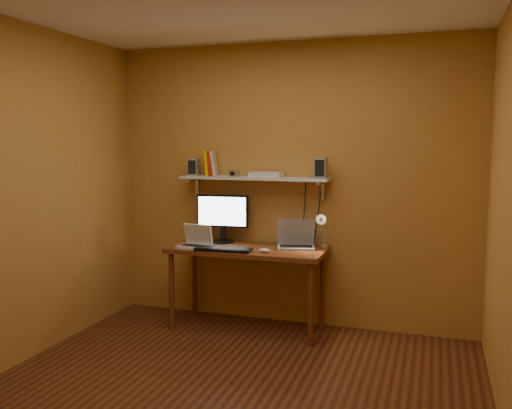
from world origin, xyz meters
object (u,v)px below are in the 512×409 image
(wall_shelf, at_px, (254,179))
(speaker_left, at_px, (194,167))
(monitor, at_px, (223,216))
(speaker_right, at_px, (321,168))
(netbook, at_px, (196,241))
(desk_lamp, at_px, (323,226))
(router, at_px, (266,174))
(desk, at_px, (247,257))
(keyboard, at_px, (223,249))
(laptop, at_px, (296,240))
(mouse, at_px, (264,250))
(shelf_camera, at_px, (233,173))

(wall_shelf, relative_size, speaker_left, 8.58)
(wall_shelf, xyz_separation_m, speaker_left, (-0.61, -0.01, 0.10))
(monitor, xyz_separation_m, speaker_right, (0.93, 0.00, 0.46))
(wall_shelf, distance_m, netbook, 0.78)
(desk_lamp, xyz_separation_m, router, (-0.54, 0.07, 0.44))
(monitor, distance_m, desk_lamp, 0.97)
(desk, distance_m, speaker_left, 1.02)
(speaker_right, bearing_deg, keyboard, -152.75)
(netbook, xyz_separation_m, speaker_left, (-0.16, 0.31, 0.65))
(router, bearing_deg, keyboard, -124.23)
(keyboard, relative_size, desk_lamp, 1.31)
(desk, bearing_deg, netbook, -164.29)
(laptop, bearing_deg, speaker_right, -4.62)
(mouse, relative_size, desk_lamp, 0.26)
(mouse, bearing_deg, laptop, 56.16)
(desk, distance_m, keyboard, 0.27)
(speaker_left, bearing_deg, keyboard, -46.00)
(monitor, distance_m, shelf_camera, 0.43)
(laptop, relative_size, keyboard, 0.78)
(keyboard, height_order, mouse, mouse)
(mouse, xyz_separation_m, router, (-0.09, 0.35, 0.63))
(mouse, distance_m, desk_lamp, 0.56)
(monitor, bearing_deg, speaker_right, -4.93)
(desk, relative_size, speaker_left, 8.58)
(netbook, xyz_separation_m, mouse, (0.66, -0.03, -0.04))
(router, bearing_deg, monitor, -177.24)
(netbook, bearing_deg, wall_shelf, 41.90)
(desk_lamp, height_order, router, router)
(shelf_camera, bearing_deg, speaker_right, 3.94)
(desk, relative_size, wall_shelf, 1.00)
(monitor, bearing_deg, netbook, -119.75)
(desk, height_order, speaker_right, speaker_right)
(keyboard, relative_size, mouse, 4.94)
(mouse, height_order, speaker_left, speaker_left)
(keyboard, height_order, desk_lamp, desk_lamp)
(netbook, distance_m, shelf_camera, 0.70)
(monitor, height_order, shelf_camera, shelf_camera)
(monitor, xyz_separation_m, mouse, (0.52, -0.33, -0.24))
(netbook, distance_m, speaker_left, 0.74)
(desk, bearing_deg, desk_lamp, 10.81)
(monitor, bearing_deg, laptop, -7.86)
(wall_shelf, xyz_separation_m, speaker_right, (0.62, -0.02, 0.11))
(wall_shelf, height_order, speaker_right, speaker_right)
(netbook, bearing_deg, router, 36.03)
(laptop, bearing_deg, desk_lamp, -18.17)
(mouse, xyz_separation_m, speaker_right, (0.41, 0.34, 0.70))
(monitor, bearing_deg, mouse, -37.79)
(shelf_camera, bearing_deg, speaker_left, 171.31)
(desk_lamp, relative_size, shelf_camera, 3.30)
(monitor, bearing_deg, desk, -34.78)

